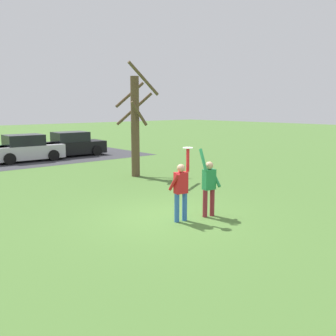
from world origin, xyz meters
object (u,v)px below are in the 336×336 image
at_px(person_catcher, 181,188).
at_px(parked_car_silver, 26,149).
at_px(person_defender, 209,184).
at_px(frisbee_disc, 188,148).
at_px(bare_tree_tall, 135,122).
at_px(parked_car_black, 72,145).

xyz_separation_m(person_catcher, parked_car_silver, (1.22, 14.83, -0.25)).
bearing_deg(person_defender, parked_car_silver, -79.93).
xyz_separation_m(person_defender, frisbee_disc, (-0.74, 0.14, 1.11)).
height_order(person_defender, frisbee_disc, frisbee_disc).
bearing_deg(frisbee_disc, parked_car_silver, 86.16).
bearing_deg(bare_tree_tall, frisbee_disc, -114.63).
bearing_deg(person_defender, person_catcher, 0.00).
bearing_deg(person_catcher, parked_car_black, 84.86).
distance_m(person_defender, bare_tree_tall, 7.26).
xyz_separation_m(person_catcher, person_defender, (0.96, -0.19, -0.00)).
bearing_deg(parked_car_silver, parked_car_black, 9.52).
bearing_deg(bare_tree_tall, parked_car_silver, 103.66).
distance_m(person_defender, parked_car_silver, 15.02).
distance_m(person_catcher, parked_car_silver, 14.88).
height_order(person_catcher, frisbee_disc, frisbee_disc).
bearing_deg(person_catcher, bare_tree_tall, 74.72).
bearing_deg(parked_car_black, parked_car_silver, -170.48).
height_order(parked_car_black, bare_tree_tall, bare_tree_tall).
height_order(person_catcher, person_defender, person_catcher).
distance_m(person_catcher, parked_car_black, 15.86).
bearing_deg(person_defender, parked_car_black, -91.61).
bearing_deg(parked_car_silver, bare_tree_tall, -73.95).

